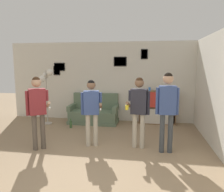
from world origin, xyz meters
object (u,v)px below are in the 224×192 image
Objects in this scene: person_player_foreground_left at (37,105)px; person_watcher_holding_cup at (139,105)px; person_spectator_near_bookshelf at (167,104)px; drinking_cup at (150,89)px; bookshelf at (157,107)px; person_player_foreground_center at (91,106)px; bottle_on_floor at (71,124)px; floor_lamp at (46,80)px; couch at (94,113)px.

person_player_foreground_left is 1.01× the size of person_watcher_holding_cup.
person_spectator_near_bookshelf reaches higher than drinking_cup.
bookshelf is 2.84m from person_player_foreground_center.
bookshelf reaches higher than bottle_on_floor.
person_spectator_near_bookshelf is 15.68× the size of drinking_cup.
person_player_foreground_center is at bearing -125.34° from bookshelf.
person_player_foreground_center is (1.15, 0.40, -0.07)m from person_player_foreground_left.
bookshelf is 10.40× the size of drinking_cup.
floor_lamp is 4.10m from person_spectator_near_bookshelf.
drinking_cup is (1.83, 0.19, 0.84)m from couch.
person_player_foreground_left is 2.31m from person_watcher_holding_cup.
person_watcher_holding_cup is (3.05, -1.62, -0.42)m from floor_lamp.
person_player_foreground_left is at bearing -160.70° from person_player_foreground_center.
bookshelf is at bearing 76.98° from person_watcher_holding_cup.
drinking_cup is (2.51, 2.69, 0.11)m from person_player_foreground_left.
person_watcher_holding_cup is at bearing 163.88° from person_spectator_near_bookshelf.
person_watcher_holding_cup reaches higher than bottle_on_floor.
couch is at bearing 53.63° from bottle_on_floor.
bookshelf is 2.47m from person_spectator_near_bookshelf.
couch is 2.02m from drinking_cup.
floor_lamp is at bearing 153.94° from person_spectator_near_bookshelf.
person_spectator_near_bookshelf is at bearing -27.89° from bottle_on_floor.
bottle_on_floor is at bearing -20.22° from floor_lamp.
person_player_foreground_left is 0.95× the size of person_spectator_near_bookshelf.
bookshelf is (2.09, 0.19, 0.23)m from couch.
drinking_cup reaches higher than bookshelf.
bookshelf is 0.66× the size of person_spectator_near_bookshelf.
person_player_foreground_left is (-2.77, -2.69, 0.49)m from bookshelf.
floor_lamp is 1.13× the size of person_player_foreground_center.
drinking_cup is at bearing 21.57° from bottle_on_floor.
person_player_foreground_center reaches higher than couch.
bottle_on_floor is at bearing 127.37° from person_player_foreground_center.
person_watcher_holding_cup is 2.24m from drinking_cup.
couch is 5.64× the size of bottle_on_floor.
couch is 14.23× the size of drinking_cup.
floor_lamp reaches higher than bottle_on_floor.
bookshelf is 3.73m from floor_lamp.
bookshelf is 0.74× the size of person_player_foreground_center.
bookshelf is 4.12× the size of bottle_on_floor.
bottle_on_floor is (0.12, 1.75, -0.93)m from person_player_foreground_left.
couch is 1.01× the size of person_player_foreground_center.
bottle_on_floor is at bearing 152.11° from person_spectator_near_bookshelf.
drinking_cup reaches higher than bottle_on_floor.
person_player_foreground_left reaches higher than bookshelf.
bookshelf is 0.66m from drinking_cup.
drinking_cup is at bearing 179.81° from bookshelf.
person_player_foreground_left reaches higher than drinking_cup.
person_watcher_holding_cup is 0.93× the size of person_spectator_near_bookshelf.
floor_lamp is 2.27m from person_player_foreground_left.
floor_lamp is at bearing -164.24° from couch.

